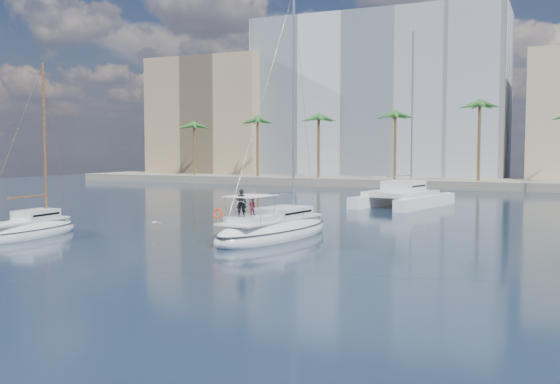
% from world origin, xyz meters
% --- Properties ---
extents(ground, '(160.00, 160.00, 0.00)m').
position_xyz_m(ground, '(0.00, 0.00, 0.00)').
color(ground, black).
rests_on(ground, ground).
extents(quay, '(120.00, 14.00, 1.20)m').
position_xyz_m(quay, '(0.00, 61.00, 0.60)').
color(quay, gray).
rests_on(quay, ground).
extents(building_modern, '(42.00, 16.00, 28.00)m').
position_xyz_m(building_modern, '(-12.00, 73.00, 14.00)').
color(building_modern, white).
rests_on(building_modern, ground).
extents(building_tan_left, '(22.00, 14.00, 22.00)m').
position_xyz_m(building_tan_left, '(-42.00, 69.00, 11.00)').
color(building_tan_left, tan).
rests_on(building_tan_left, ground).
extents(palm_left, '(3.60, 3.60, 12.30)m').
position_xyz_m(palm_left, '(-34.00, 57.00, 10.28)').
color(palm_left, brown).
rests_on(palm_left, ground).
extents(palm_centre, '(3.60, 3.60, 12.30)m').
position_xyz_m(palm_centre, '(0.00, 57.00, 10.28)').
color(palm_centre, brown).
rests_on(palm_centre, ground).
extents(main_sloop, '(5.39, 11.67, 16.68)m').
position_xyz_m(main_sloop, '(-0.05, 2.88, 0.52)').
color(main_sloop, white).
rests_on(main_sloop, ground).
extents(small_sloop, '(2.88, 8.38, 11.92)m').
position_xyz_m(small_sloop, '(-14.68, -2.98, 0.43)').
color(small_sloop, white).
rests_on(small_sloop, ground).
extents(catamaran, '(8.30, 12.75, 17.17)m').
position_xyz_m(catamaran, '(2.53, 27.62, 1.14)').
color(catamaran, white).
rests_on(catamaran, ground).
extents(seagull, '(1.06, 0.45, 0.19)m').
position_xyz_m(seagull, '(-8.17, 1.61, 0.74)').
color(seagull, silver).
rests_on(seagull, ground).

